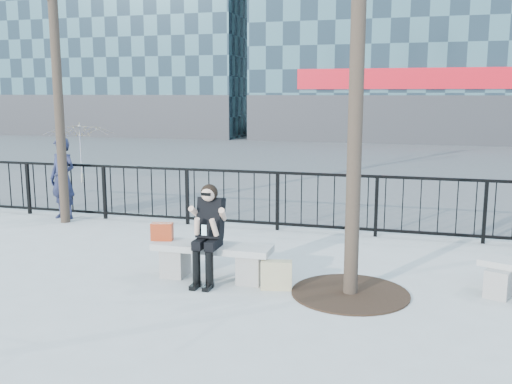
# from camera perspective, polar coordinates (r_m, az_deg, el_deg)

# --- Properties ---
(ground) EXTENTS (120.00, 120.00, 0.00)m
(ground) POSITION_cam_1_polar(r_m,az_deg,el_deg) (7.98, -4.37, -8.63)
(ground) COLOR #A1A29C
(ground) RESTS_ON ground
(street_surface) EXTENTS (60.00, 23.00, 0.01)m
(street_surface) POSITION_cam_1_polar(r_m,az_deg,el_deg) (22.40, 8.84, 3.32)
(street_surface) COLOR #474747
(street_surface) RESTS_ON ground
(railing) EXTENTS (14.00, 0.06, 1.10)m
(railing) POSITION_cam_1_polar(r_m,az_deg,el_deg) (10.62, 1.12, -0.83)
(railing) COLOR black
(railing) RESTS_ON ground
(tree_grate) EXTENTS (1.50, 1.50, 0.02)m
(tree_grate) POSITION_cam_1_polar(r_m,az_deg,el_deg) (7.48, 9.40, -9.94)
(tree_grate) COLOR black
(tree_grate) RESTS_ON ground
(bench_main) EXTENTS (1.65, 0.46, 0.49)m
(bench_main) POSITION_cam_1_polar(r_m,az_deg,el_deg) (7.89, -4.40, -6.56)
(bench_main) COLOR slate
(bench_main) RESTS_ON ground
(seated_woman) EXTENTS (0.50, 0.64, 1.34)m
(seated_woman) POSITION_cam_1_polar(r_m,az_deg,el_deg) (7.65, -4.84, -4.23)
(seated_woman) COLOR black
(seated_woman) RESTS_ON ground
(handbag) EXTENTS (0.32, 0.20, 0.25)m
(handbag) POSITION_cam_1_polar(r_m,az_deg,el_deg) (8.10, -9.38, -3.93)
(handbag) COLOR #A43114
(handbag) RESTS_ON bench_main
(shopping_bag) EXTENTS (0.43, 0.22, 0.38)m
(shopping_bag) POSITION_cam_1_polar(r_m,az_deg,el_deg) (7.50, 2.05, -8.31)
(shopping_bag) COLOR beige
(shopping_bag) RESTS_ON ground
(standing_man) EXTENTS (0.66, 0.50, 1.65)m
(standing_man) POSITION_cam_1_polar(r_m,az_deg,el_deg) (12.14, -18.76, 1.30)
(standing_man) COLOR black
(standing_man) RESTS_ON ground
(vendor_umbrella) EXTENTS (2.39, 2.41, 1.72)m
(vendor_umbrella) POSITION_cam_1_polar(r_m,az_deg,el_deg) (16.74, -17.16, 3.74)
(vendor_umbrella) COLOR yellow
(vendor_umbrella) RESTS_ON ground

